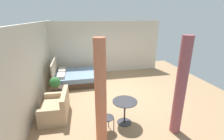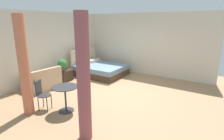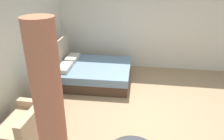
% 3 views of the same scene
% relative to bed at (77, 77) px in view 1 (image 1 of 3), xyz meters
% --- Properties ---
extents(ground_plane, '(8.75, 9.15, 0.02)m').
position_rel_bed_xyz_m(ground_plane, '(-1.50, -1.71, -0.29)').
color(ground_plane, '#9E7A56').
extents(wall_back, '(8.75, 0.12, 2.86)m').
position_rel_bed_xyz_m(wall_back, '(-1.50, 1.37, 1.15)').
color(wall_back, beige).
rests_on(wall_back, ground).
extents(wall_right, '(0.12, 6.15, 2.86)m').
position_rel_bed_xyz_m(wall_right, '(1.38, -1.71, 1.15)').
color(wall_right, beige).
rests_on(wall_right, ground).
extents(bed, '(1.87, 2.18, 1.17)m').
position_rel_bed_xyz_m(bed, '(0.00, 0.00, 0.00)').
color(bed, '#473323').
rests_on(bed, ground).
extents(couch, '(1.24, 0.85, 0.83)m').
position_rel_bed_xyz_m(couch, '(-2.71, 0.63, 0.00)').
color(couch, tan).
rests_on(couch, ground).
extents(nightstand, '(0.54, 0.39, 0.46)m').
position_rel_bed_xyz_m(nightstand, '(-1.53, 0.70, -0.05)').
color(nightstand, '#38281E').
rests_on(nightstand, ground).
extents(potted_plant, '(0.40, 0.40, 0.49)m').
position_rel_bed_xyz_m(potted_plant, '(-1.63, 0.75, 0.45)').
color(potted_plant, brown).
rests_on(potted_plant, nightstand).
extents(vase, '(0.08, 0.08, 0.17)m').
position_rel_bed_xyz_m(vase, '(-1.41, 0.74, 0.26)').
color(vase, slate).
rests_on(vase, nightstand).
extents(balcony_table, '(0.73, 0.73, 0.74)m').
position_rel_bed_xyz_m(balcony_table, '(-3.49, -1.42, 0.24)').
color(balcony_table, '#2D2D33').
rests_on(balcony_table, ground).
extents(cafe_chair_near_window, '(0.49, 0.49, 0.87)m').
position_rel_bed_xyz_m(cafe_chair_near_window, '(-3.78, -0.77, 0.24)').
color(cafe_chair_near_window, '#2D2D33').
rests_on(cafe_chair_near_window, ground).
extents(curtain_left, '(0.28, 0.28, 2.67)m').
position_rel_bed_xyz_m(curtain_left, '(-4.13, -2.71, 1.05)').
color(curtain_left, '#994C51').
rests_on(curtain_left, ground).
extents(curtain_right, '(0.27, 0.27, 2.67)m').
position_rel_bed_xyz_m(curtain_right, '(-4.13, -0.63, 1.05)').
color(curtain_right, '#D1704C').
rests_on(curtain_right, ground).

